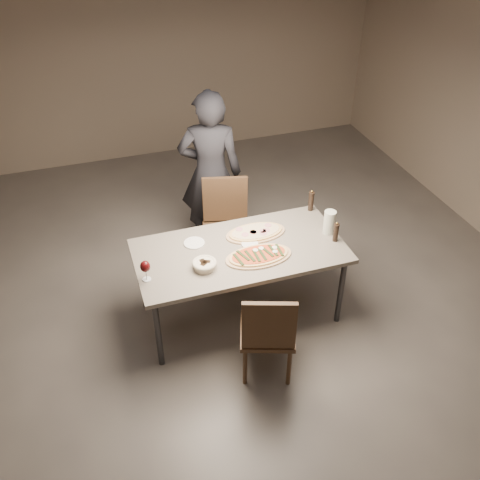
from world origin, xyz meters
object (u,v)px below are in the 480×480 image
object	(u,v)px
chair_near	(268,331)
dining_table	(240,255)
diner	(210,174)
zucchini_pizza	(259,256)
carafe	(329,222)
pepper_mill_left	(336,232)
bread_basket	(204,264)
chair_far	(226,221)
ham_pizza	(256,232)

from	to	relation	value
chair_near	dining_table	bearing A→B (deg)	107.28
dining_table	diner	xyz separation A→B (m)	(0.06, 1.13, 0.18)
zucchini_pizza	carafe	bearing A→B (deg)	-9.41
dining_table	zucchini_pizza	world-z (taller)	zucchini_pizza
pepper_mill_left	zucchini_pizza	bearing A→B (deg)	-179.01
chair_near	pepper_mill_left	bearing A→B (deg)	54.97
zucchini_pizza	pepper_mill_left	distance (m)	0.72
zucchini_pizza	carafe	world-z (taller)	carafe
bread_basket	chair_far	size ratio (longest dim) A/B	0.21
carafe	pepper_mill_left	bearing A→B (deg)	-90.00
chair_near	ham_pizza	bearing A→B (deg)	95.32
chair_near	diner	distance (m)	1.93
pepper_mill_left	ham_pizza	bearing A→B (deg)	153.45
dining_table	zucchini_pizza	size ratio (longest dim) A/B	3.13
pepper_mill_left	diner	distance (m)	1.49
dining_table	diner	world-z (taller)	diner
bread_basket	chair_far	bearing A→B (deg)	62.98
dining_table	pepper_mill_left	xyz separation A→B (m)	(0.83, -0.14, 0.15)
bread_basket	chair_far	distance (m)	1.02
diner	carafe	bearing A→B (deg)	141.09
ham_pizza	chair_far	size ratio (longest dim) A/B	0.56
ham_pizza	pepper_mill_left	distance (m)	0.70
zucchini_pizza	chair_near	xyz separation A→B (m)	(-0.14, -0.61, -0.26)
dining_table	zucchini_pizza	distance (m)	0.21
bread_basket	carafe	size ratio (longest dim) A/B	0.92
diner	pepper_mill_left	bearing A→B (deg)	138.23
carafe	chair_far	xyz separation A→B (m)	(-0.74, 0.74, -0.31)
ham_pizza	chair_near	distance (m)	0.99
dining_table	ham_pizza	world-z (taller)	ham_pizza
carafe	chair_far	size ratio (longest dim) A/B	0.22
bread_basket	zucchini_pizza	bearing A→B (deg)	0.07
dining_table	bread_basket	distance (m)	0.40
chair_far	diner	bearing A→B (deg)	-71.05
ham_pizza	chair_near	xyz separation A→B (m)	(-0.23, -0.93, -0.26)
dining_table	pepper_mill_left	size ratio (longest dim) A/B	9.28
dining_table	zucchini_pizza	xyz separation A→B (m)	(0.12, -0.15, 0.07)
carafe	chair_far	world-z (taller)	chair_far
chair_far	dining_table	bearing A→B (deg)	96.82
bread_basket	chair_near	bearing A→B (deg)	-61.25
ham_pizza	chair_far	xyz separation A→B (m)	(-0.11, 0.56, -0.22)
carafe	diner	world-z (taller)	diner
dining_table	diner	distance (m)	1.15
dining_table	carafe	bearing A→B (deg)	-0.48
ham_pizza	chair_far	distance (m)	0.61
zucchini_pizza	diner	size ratio (longest dim) A/B	0.33
zucchini_pizza	chair_far	world-z (taller)	chair_far
chair_near	chair_far	world-z (taller)	chair_far
chair_far	pepper_mill_left	bearing A→B (deg)	144.46
dining_table	pepper_mill_left	distance (m)	0.85
dining_table	carafe	size ratio (longest dim) A/B	8.21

